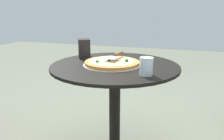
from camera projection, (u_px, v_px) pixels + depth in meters
name	position (u px, v px, depth m)	size (l,w,h in m)	color
patio_table	(115.00, 91.00, 1.52)	(0.84, 0.84, 0.73)	black
pizza_on_tray	(112.00, 63.00, 1.45)	(0.38, 0.38, 0.05)	silver
pizza_server	(116.00, 56.00, 1.50)	(0.10, 0.22, 0.02)	silver
drinking_cup	(146.00, 66.00, 1.22)	(0.07, 0.07, 0.10)	white
napkin_dispenser	(84.00, 48.00, 1.68)	(0.11, 0.08, 0.14)	black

